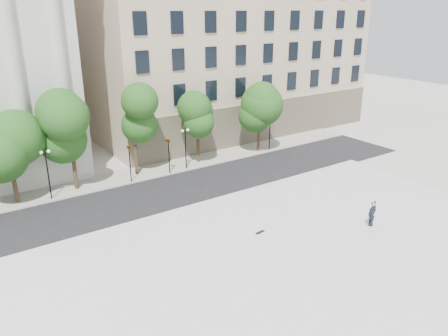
# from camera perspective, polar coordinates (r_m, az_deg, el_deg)

# --- Properties ---
(ground) EXTENTS (160.00, 160.00, 0.00)m
(ground) POSITION_cam_1_polar(r_m,az_deg,el_deg) (25.57, 8.22, -17.80)
(ground) COLOR beige
(ground) RESTS_ON ground
(plaza) EXTENTS (44.00, 22.00, 0.45)m
(plaza) POSITION_cam_1_polar(r_m,az_deg,el_deg) (27.24, 3.86, -14.36)
(plaza) COLOR silver
(plaza) RESTS_ON ground
(street) EXTENTS (60.00, 8.00, 0.02)m
(street) POSITION_cam_1_polar(r_m,az_deg,el_deg) (38.68, -10.08, -4.02)
(street) COLOR black
(street) RESTS_ON ground
(far_sidewalk) EXTENTS (60.00, 4.00, 0.12)m
(far_sidewalk) POSITION_cam_1_polar(r_m,az_deg,el_deg) (43.82, -13.42, -1.26)
(far_sidewalk) COLOR #A7A59B
(far_sidewalk) RESTS_ON ground
(building_east) EXTENTS (36.00, 26.15, 23.00)m
(building_east) POSITION_cam_1_polar(r_m,az_deg,el_deg) (63.51, -2.06, 16.07)
(building_east) COLOR #BEAE91
(building_east) RESTS_ON ground
(traffic_light_west) EXTENTS (0.54, 1.61, 4.14)m
(traffic_light_west) POSITION_cam_1_polar(r_m,az_deg,el_deg) (41.32, -12.34, 2.76)
(traffic_light_west) COLOR black
(traffic_light_west) RESTS_ON ground
(traffic_light_east) EXTENTS (1.02, 1.73, 4.20)m
(traffic_light_east) POSITION_cam_1_polar(r_m,az_deg,el_deg) (42.93, -7.30, 3.82)
(traffic_light_east) COLOR black
(traffic_light_east) RESTS_ON ground
(person_lying) EXTENTS (0.72, 1.96, 0.53)m
(person_lying) POSITION_cam_1_polar(r_m,az_deg,el_deg) (34.32, 18.62, -6.77)
(person_lying) COLOR black
(person_lying) RESTS_ON plaza
(skateboard) EXTENTS (0.76, 0.27, 0.08)m
(skateboard) POSITION_cam_1_polar(r_m,az_deg,el_deg) (31.84, 4.73, -8.35)
(skateboard) COLOR black
(skateboard) RESTS_ON plaza
(street_trees) EXTENTS (36.37, 5.24, 7.92)m
(street_trees) POSITION_cam_1_polar(r_m,az_deg,el_deg) (41.43, -14.76, 4.95)
(street_trees) COLOR #382619
(street_trees) RESTS_ON ground
(lamp_posts) EXTENTS (35.55, 0.28, 4.51)m
(lamp_posts) POSITION_cam_1_polar(r_m,az_deg,el_deg) (41.74, -12.57, 1.97)
(lamp_posts) COLOR black
(lamp_posts) RESTS_ON ground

